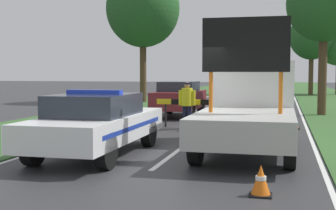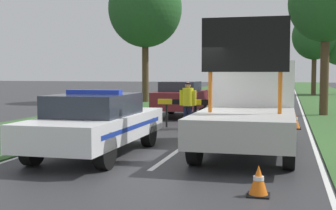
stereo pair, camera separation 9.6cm
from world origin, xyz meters
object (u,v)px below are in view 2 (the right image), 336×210
roadside_tree_mid_right (315,37)px  queued_car_wagon_maroon (181,98)px  queued_car_sedan_black (266,93)px  queued_car_suv_grey (275,88)px  roadside_tree_mid_left (145,9)px  work_truck (250,105)px  road_barrier (202,104)px  pedestrian_civilian (226,99)px  roadside_tree_near_left (326,4)px  traffic_cone_near_police (294,120)px  queued_car_van_white (233,86)px  police_car (97,123)px  traffic_cone_near_truck (259,181)px  police_officer (188,101)px  traffic_cone_centre_front (104,129)px

roadside_tree_mid_right → queued_car_wagon_maroon: bearing=-107.5°
queued_car_sedan_black → queued_car_suv_grey: size_ratio=0.95×
queued_car_wagon_maroon → roadside_tree_mid_right: roadside_tree_mid_right is taller
queued_car_wagon_maroon → roadside_tree_mid_left: size_ratio=0.47×
queued_car_suv_grey → roadside_tree_mid_right: roadside_tree_mid_right is taller
work_truck → road_barrier: bearing=-62.5°
road_barrier → queued_car_sedan_black: (1.76, 10.04, -0.00)m
pedestrian_civilian → roadside_tree_near_left: 8.29m
traffic_cone_near_police → queued_car_van_white: (-4.78, 23.26, 0.50)m
work_truck → queued_car_suv_grey: work_truck is taller
work_truck → roadside_tree_mid_right: bearing=-94.4°
police_car → traffic_cone_near_truck: size_ratio=10.04×
traffic_cone_near_police → queued_car_sedan_black: bearing=98.3°
road_barrier → queued_car_sedan_black: bearing=85.5°
road_barrier → police_officer: 0.61m
queued_car_wagon_maroon → roadside_tree_mid_right: bearing=-107.5°
police_officer → roadside_tree_mid_left: size_ratio=0.19×
work_truck → police_officer: work_truck is taller
work_truck → road_barrier: (-1.98, 4.05, -0.28)m
police_car → traffic_cone_centre_front: 3.05m
police_car → work_truck: bearing=27.1°
pedestrian_civilian → queued_car_suv_grey: 17.56m
traffic_cone_near_truck → queued_car_sedan_black: size_ratio=0.12×
work_truck → pedestrian_civilian: (-1.07, 3.67, -0.06)m
pedestrian_civilian → traffic_cone_near_truck: pedestrian_civilian is taller
police_car → queued_car_van_white: bearing=90.1°
queued_car_suv_grey → roadside_tree_near_left: 12.14m
work_truck → queued_car_wagon_maroon: 8.87m
road_barrier → work_truck: bearing=-58.4°
pedestrian_civilian → queued_car_wagon_maroon: 5.11m
work_truck → traffic_cone_near_truck: bearing=97.6°
pedestrian_civilian → queued_car_sedan_black: bearing=111.1°
traffic_cone_near_truck → roadside_tree_mid_right: roadside_tree_mid_right is taller
queued_car_van_white → roadside_tree_mid_right: size_ratio=0.59×
road_barrier → pedestrian_civilian: (0.91, -0.38, 0.23)m
traffic_cone_near_truck → queued_car_wagon_maroon: size_ratio=0.13×
police_car → traffic_cone_near_truck: 4.83m
roadside_tree_mid_left → roadside_tree_mid_right: 16.47m
pedestrian_civilian → roadside_tree_mid_left: 15.78m
police_car → traffic_cone_near_police: (4.58, 6.44, -0.46)m
queued_car_suv_grey → queued_car_van_white: 7.67m
traffic_cone_near_police → queued_car_van_white: 23.75m
traffic_cone_near_police → queued_car_sedan_black: queued_car_sedan_black is taller
police_officer → roadside_tree_mid_right: roadside_tree_mid_right is taller
work_truck → road_barrier: work_truck is taller
work_truck → queued_car_sedan_black: 14.10m
pedestrian_civilian → traffic_cone_centre_front: (-3.34, -2.62, -0.82)m
queued_car_suv_grey → pedestrian_civilian: bearing=86.4°
traffic_cone_near_police → traffic_cone_centre_front: size_ratio=1.26×
police_car → queued_car_suv_grey: bearing=81.2°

